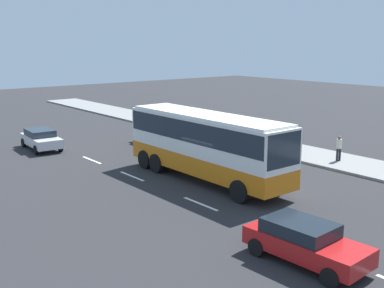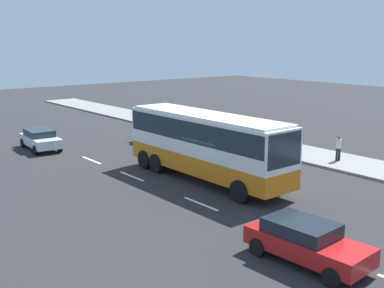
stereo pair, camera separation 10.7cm
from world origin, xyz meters
name	(u,v)px [view 2 (the right image)]	position (x,y,z in m)	size (l,w,h in m)	color
ground_plane	(214,184)	(0.00, 0.00, 0.00)	(120.00, 120.00, 0.00)	#28282B
sidewalk_curb	(318,157)	(0.00, 9.15, 0.07)	(80.00, 4.00, 0.15)	gray
lane_centreline	(228,215)	(3.90, -2.64, 0.00)	(39.83, 0.16, 0.01)	white
coach_bus	(206,140)	(-0.74, 0.07, 2.26)	(10.83, 2.66, 3.65)	orange
car_red_compact	(306,241)	(8.87, -3.73, 0.76)	(4.34, 2.07, 1.42)	#B21919
car_silver_hatch	(40,139)	(-13.91, -3.89, 0.75)	(4.30, 2.11, 1.39)	silver
car_yellow_taxi	(158,134)	(-10.11, 3.52, 0.78)	(4.31, 2.16, 1.47)	gold
pedestrian_near_curb	(339,146)	(1.58, 8.96, 1.05)	(0.32, 0.32, 1.58)	black
pedestrian_at_crossing	(256,128)	(-5.63, 9.26, 1.17)	(0.32, 0.32, 1.77)	black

